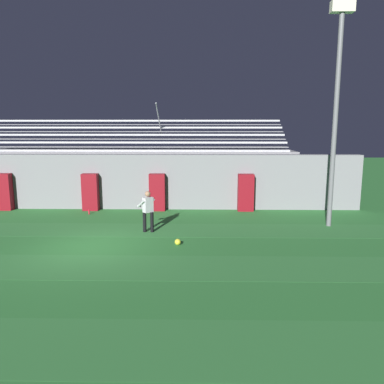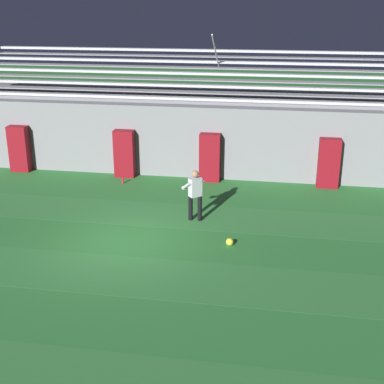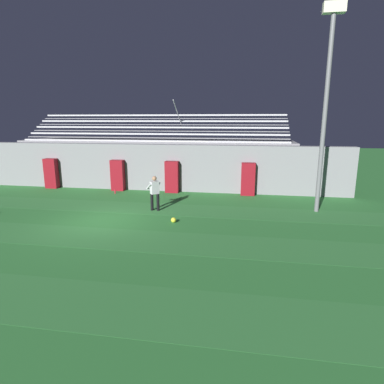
# 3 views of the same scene
# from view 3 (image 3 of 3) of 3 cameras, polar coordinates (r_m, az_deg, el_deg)

# --- Properties ---
(ground_plane) EXTENTS (80.00, 80.00, 0.00)m
(ground_plane) POSITION_cam_3_polar(r_m,az_deg,el_deg) (14.33, -15.58, -5.03)
(ground_plane) COLOR #2D7533
(turf_stripe_mid) EXTENTS (28.00, 2.07, 0.01)m
(turf_stripe_mid) POSITION_cam_3_polar(r_m,az_deg,el_deg) (12.76, -19.09, -7.48)
(turf_stripe_mid) COLOR #337A38
(turf_stripe_mid) RESTS_ON ground
(turf_stripe_far) EXTENTS (28.00, 2.07, 0.01)m
(turf_stripe_far) POSITION_cam_3_polar(r_m,az_deg,el_deg) (16.32, -12.26, -2.66)
(turf_stripe_far) COLOR #337A38
(turf_stripe_far) RESTS_ON ground
(back_wall) EXTENTS (24.00, 0.60, 2.80)m
(back_wall) POSITION_cam_3_polar(r_m,az_deg,el_deg) (19.94, -8.01, 4.40)
(back_wall) COLOR gray
(back_wall) RESTS_ON ground
(padding_pillar_gate_left) EXTENTS (0.79, 0.44, 1.87)m
(padding_pillar_gate_left) POSITION_cam_3_polar(r_m,az_deg,el_deg) (20.08, -13.06, 2.91)
(padding_pillar_gate_left) COLOR maroon
(padding_pillar_gate_left) RESTS_ON ground
(padding_pillar_gate_right) EXTENTS (0.79, 0.44, 1.87)m
(padding_pillar_gate_right) POSITION_cam_3_polar(r_m,az_deg,el_deg) (19.05, -3.58, 2.69)
(padding_pillar_gate_right) COLOR maroon
(padding_pillar_gate_right) RESTS_ON ground
(padding_pillar_far_left) EXTENTS (0.79, 0.44, 1.87)m
(padding_pillar_far_left) POSITION_cam_3_polar(r_m,az_deg,el_deg) (22.14, -23.72, 3.05)
(padding_pillar_far_left) COLOR maroon
(padding_pillar_far_left) RESTS_ON ground
(padding_pillar_far_right) EXTENTS (0.79, 0.44, 1.87)m
(padding_pillar_far_right) POSITION_cam_3_polar(r_m,az_deg,el_deg) (18.58, 9.93, 2.27)
(padding_pillar_far_right) COLOR maroon
(padding_pillar_far_right) RESTS_ON ground
(bleacher_stand) EXTENTS (18.00, 4.05, 5.43)m
(bleacher_stand) POSITION_cam_3_polar(r_m,az_deg,el_deg) (22.16, -6.22, 5.55)
(bleacher_stand) COLOR gray
(bleacher_stand) RESTS_ON ground
(floodlight_pole) EXTENTS (0.90, 0.36, 9.02)m
(floodlight_pole) POSITION_cam_3_polar(r_m,az_deg,el_deg) (15.85, 22.90, 16.70)
(floodlight_pole) COLOR slate
(floodlight_pole) RESTS_ON ground
(goalkeeper) EXTENTS (0.74, 0.74, 1.67)m
(goalkeeper) POSITION_cam_3_polar(r_m,az_deg,el_deg) (15.29, -6.68, 0.19)
(goalkeeper) COLOR black
(goalkeeper) RESTS_ON ground
(soccer_ball) EXTENTS (0.22, 0.22, 0.22)m
(soccer_ball) POSITION_cam_3_polar(r_m,az_deg,el_deg) (13.62, -3.31, -5.00)
(soccer_ball) COLOR yellow
(soccer_ball) RESTS_ON ground
(water_bottle) EXTENTS (0.07, 0.07, 0.24)m
(water_bottle) POSITION_cam_3_polar(r_m,az_deg,el_deg) (19.37, -13.52, 0.07)
(water_bottle) COLOR red
(water_bottle) RESTS_ON ground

